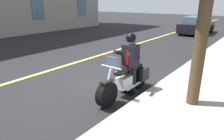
% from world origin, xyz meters
% --- Properties ---
extents(ground_plane, '(80.00, 80.00, 0.00)m').
position_xyz_m(ground_plane, '(0.00, 0.00, 0.00)').
color(ground_plane, black).
extents(lane_center_stripe, '(60.00, 0.16, 0.01)m').
position_xyz_m(lane_center_stripe, '(0.00, -2.00, 0.01)').
color(lane_center_stripe, '#E5DB4C').
rests_on(lane_center_stripe, ground_plane).
extents(motorcycle_main, '(2.21, 0.60, 1.26)m').
position_xyz_m(motorcycle_main, '(0.48, 1.52, 0.45)').
color(motorcycle_main, black).
rests_on(motorcycle_main, ground_plane).
extents(rider_main, '(0.62, 0.54, 1.74)m').
position_xyz_m(rider_main, '(0.29, 1.51, 1.04)').
color(rider_main, black).
rests_on(rider_main, ground_plane).
extents(car_silver, '(4.60, 1.92, 1.40)m').
position_xyz_m(car_silver, '(-12.88, -0.36, 0.69)').
color(car_silver, black).
rests_on(car_silver, ground_plane).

